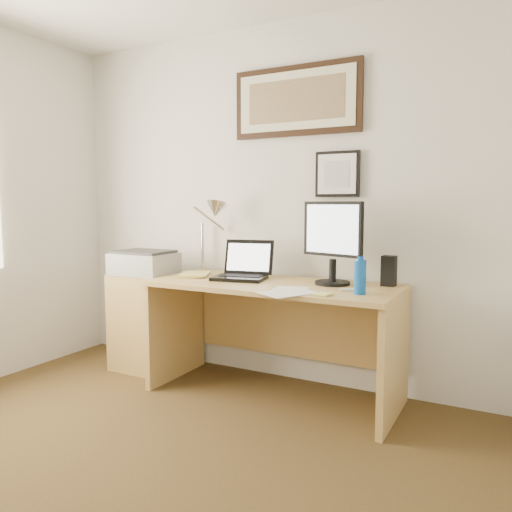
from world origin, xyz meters
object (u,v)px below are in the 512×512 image
Objects in this scene: book at (181,274)px; laptop at (243,270)px; desk at (279,316)px; lcd_monitor at (333,239)px; side_cabinet at (150,321)px; water_bottle at (360,277)px; printer at (144,263)px.

book is 0.47m from laptop.
lcd_monitor is at bearing 3.13° from desk.
water_bottle is (1.68, -0.18, 0.48)m from side_cabinet.
water_bottle is at bearing -12.27° from laptop.
side_cabinet is at bearing -177.80° from lcd_monitor.
side_cabinet is 2.73× the size of book.
lcd_monitor is (0.36, 0.02, 0.53)m from desk.
laptop is 0.73× the size of lcd_monitor.
book is at bearing -170.48° from laptop.
water_bottle is at bearing -5.06° from printer.
side_cabinet is 0.45m from printer.
laptop is (-0.25, -0.03, 0.29)m from desk.
laptop is at bearing -175.20° from lcd_monitor.
laptop is at bearing 2.65° from printer.
desk is (-0.61, 0.22, -0.33)m from water_bottle.
lcd_monitor is (1.07, 0.13, 0.28)m from book.
printer is (-1.44, -0.09, -0.22)m from lcd_monitor.
lcd_monitor is at bearing 6.83° from book.
laptop is at bearing 0.24° from side_cabinet.
book is at bearing 175.21° from water_bottle.
laptop is at bearing -172.87° from desk.
water_bottle is 0.37× the size of lcd_monitor.
desk is at bearing -176.87° from lcd_monitor.
side_cabinet is 1.92× the size of laptop.
laptop is (0.46, 0.08, 0.05)m from book.
desk is at bearing 160.12° from water_bottle.
desk is 1.12m from printer.
lcd_monitor is at bearing 136.13° from water_bottle.
water_bottle is at bearing -19.88° from desk.
water_bottle reaches higher than printer.
side_cabinet is at bearing -178.11° from desk.
lcd_monitor is (-0.25, 0.24, 0.19)m from water_bottle.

